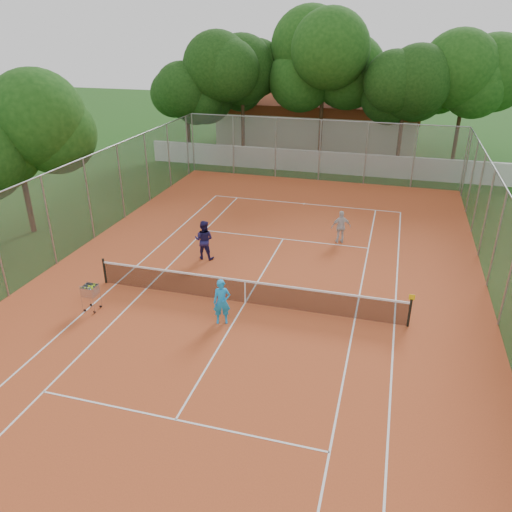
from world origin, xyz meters
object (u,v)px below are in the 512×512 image
(player_far_right, at_px, (341,227))
(player_near, at_px, (222,302))
(ball_hopper, at_px, (91,297))
(tennis_net, at_px, (245,291))
(clubhouse, at_px, (319,117))
(player_far_left, at_px, (204,240))

(player_far_right, bearing_deg, player_near, 48.17)
(player_far_right, xyz_separation_m, ball_hopper, (-8.00, -8.77, -0.26))
(player_near, distance_m, player_far_right, 8.84)
(tennis_net, bearing_deg, clubhouse, 93.95)
(player_near, xyz_separation_m, ball_hopper, (-4.89, -0.50, -0.29))
(player_near, height_order, ball_hopper, player_near)
(tennis_net, bearing_deg, player_near, -104.00)
(clubhouse, height_order, player_near, clubhouse)
(player_near, relative_size, ball_hopper, 1.52)
(clubhouse, relative_size, player_far_left, 9.14)
(tennis_net, height_order, player_near, player_near)
(player_near, distance_m, ball_hopper, 4.92)
(tennis_net, xyz_separation_m, ball_hopper, (-5.27, -2.02, 0.06))
(player_far_left, bearing_deg, ball_hopper, 65.45)
(clubhouse, bearing_deg, tennis_net, -86.05)
(player_far_left, xyz_separation_m, player_far_right, (5.64, 3.45, -0.10))
(clubhouse, xyz_separation_m, player_near, (1.62, -30.52, -1.35))
(clubhouse, xyz_separation_m, ball_hopper, (-3.27, -31.02, -1.63))
(player_near, xyz_separation_m, player_far_right, (3.11, 8.27, -0.03))
(tennis_net, bearing_deg, player_far_left, 131.37)
(player_far_left, height_order, player_far_right, player_far_left)
(player_near, bearing_deg, tennis_net, 55.94)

